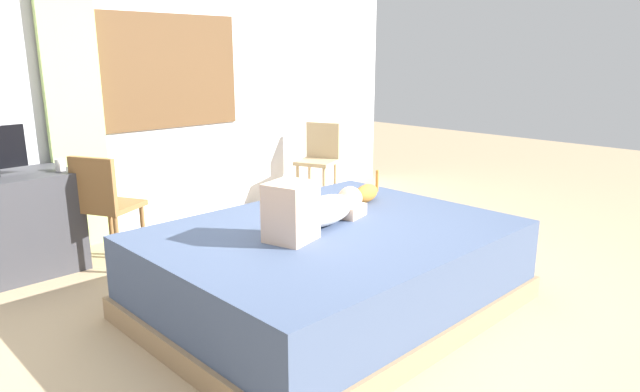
{
  "coord_description": "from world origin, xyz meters",
  "views": [
    {
      "loc": [
        -2.28,
        -2.21,
        1.57
      ],
      "look_at": [
        0.16,
        0.29,
        0.68
      ],
      "focal_mm": 31.23,
      "sensor_mm": 36.0,
      "label": 1
    }
  ],
  "objects_px": {
    "cup": "(60,165)",
    "chair_spare": "(319,157)",
    "person_lying": "(317,210)",
    "cat": "(365,193)",
    "bed": "(331,269)",
    "chair_by_desk": "(104,202)",
    "desk": "(9,226)"
  },
  "relations": [
    {
      "from": "bed",
      "to": "desk",
      "type": "bearing_deg",
      "value": 122.43
    },
    {
      "from": "bed",
      "to": "chair_spare",
      "type": "bearing_deg",
      "value": 47.43
    },
    {
      "from": "chair_spare",
      "to": "person_lying",
      "type": "bearing_deg",
      "value": -134.54
    },
    {
      "from": "cat",
      "to": "cup",
      "type": "bearing_deg",
      "value": 132.72
    },
    {
      "from": "cat",
      "to": "cup",
      "type": "distance_m",
      "value": 2.24
    },
    {
      "from": "person_lying",
      "to": "cat",
      "type": "relative_size",
      "value": 2.64
    },
    {
      "from": "cup",
      "to": "chair_spare",
      "type": "xyz_separation_m",
      "value": [
        2.66,
        0.01,
        -0.28
      ]
    },
    {
      "from": "cup",
      "to": "chair_spare",
      "type": "relative_size",
      "value": 0.1
    },
    {
      "from": "desk",
      "to": "chair_spare",
      "type": "relative_size",
      "value": 1.05
    },
    {
      "from": "person_lying",
      "to": "desk",
      "type": "bearing_deg",
      "value": 122.34
    },
    {
      "from": "chair_by_desk",
      "to": "bed",
      "type": "bearing_deg",
      "value": -67.05
    },
    {
      "from": "chair_by_desk",
      "to": "desk",
      "type": "bearing_deg",
      "value": 149.35
    },
    {
      "from": "bed",
      "to": "desk",
      "type": "distance_m",
      "value": 2.37
    },
    {
      "from": "person_lying",
      "to": "chair_by_desk",
      "type": "bearing_deg",
      "value": 112.33
    },
    {
      "from": "cat",
      "to": "chair_by_desk",
      "type": "distance_m",
      "value": 1.92
    },
    {
      "from": "cat",
      "to": "chair_spare",
      "type": "bearing_deg",
      "value": 55.25
    },
    {
      "from": "person_lying",
      "to": "cat",
      "type": "height_order",
      "value": "person_lying"
    },
    {
      "from": "bed",
      "to": "desk",
      "type": "relative_size",
      "value": 2.46
    },
    {
      "from": "cup",
      "to": "chair_spare",
      "type": "height_order",
      "value": "chair_spare"
    },
    {
      "from": "bed",
      "to": "person_lying",
      "type": "height_order",
      "value": "person_lying"
    },
    {
      "from": "chair_by_desk",
      "to": "chair_spare",
      "type": "bearing_deg",
      "value": 5.7
    },
    {
      "from": "person_lying",
      "to": "chair_spare",
      "type": "relative_size",
      "value": 1.09
    },
    {
      "from": "chair_spare",
      "to": "cat",
      "type": "bearing_deg",
      "value": -124.75
    },
    {
      "from": "cup",
      "to": "chair_by_desk",
      "type": "height_order",
      "value": "chair_by_desk"
    },
    {
      "from": "cup",
      "to": "cat",
      "type": "bearing_deg",
      "value": -47.28
    },
    {
      "from": "bed",
      "to": "person_lying",
      "type": "relative_size",
      "value": 2.36
    },
    {
      "from": "bed",
      "to": "cat",
      "type": "xyz_separation_m",
      "value": [
        0.61,
        0.26,
        0.34
      ]
    },
    {
      "from": "person_lying",
      "to": "chair_spare",
      "type": "bearing_deg",
      "value": 45.46
    },
    {
      "from": "desk",
      "to": "chair_by_desk",
      "type": "bearing_deg",
      "value": -30.65
    },
    {
      "from": "person_lying",
      "to": "cup",
      "type": "bearing_deg",
      "value": 115.07
    },
    {
      "from": "person_lying",
      "to": "cat",
      "type": "bearing_deg",
      "value": 15.66
    },
    {
      "from": "desk",
      "to": "person_lying",
      "type": "bearing_deg",
      "value": -57.66
    }
  ]
}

